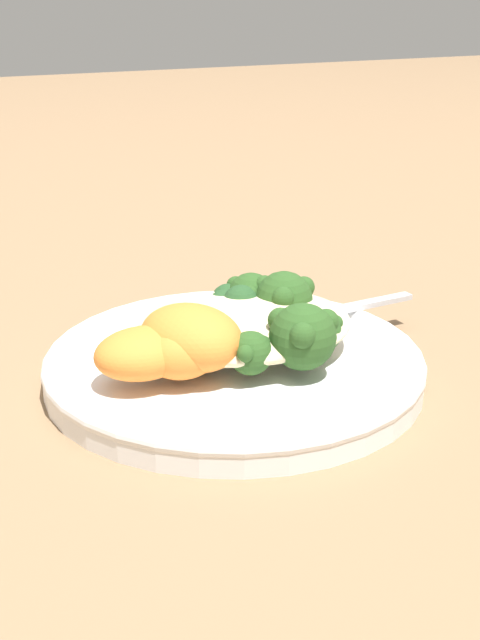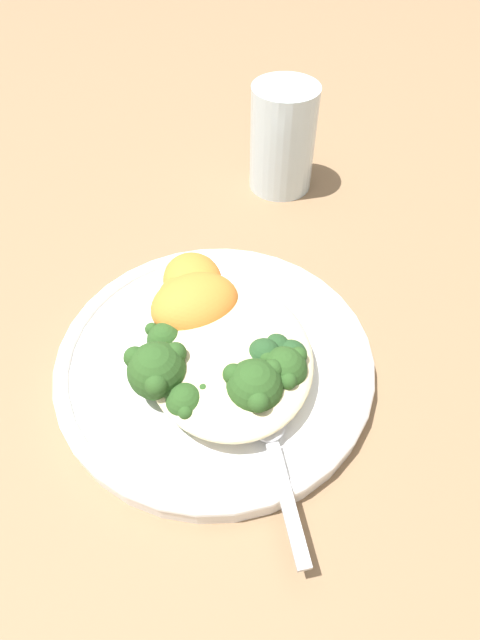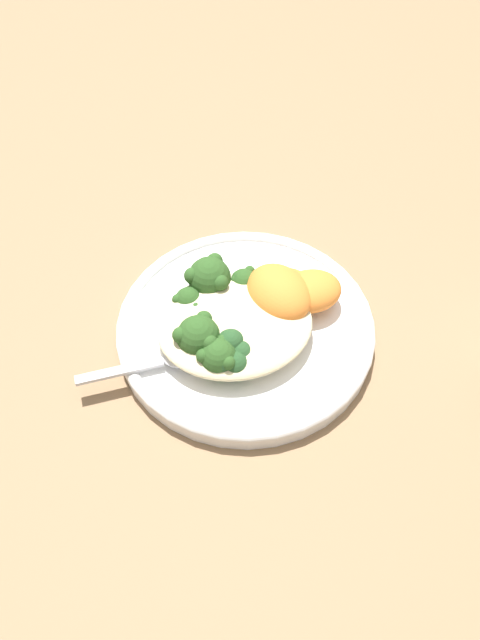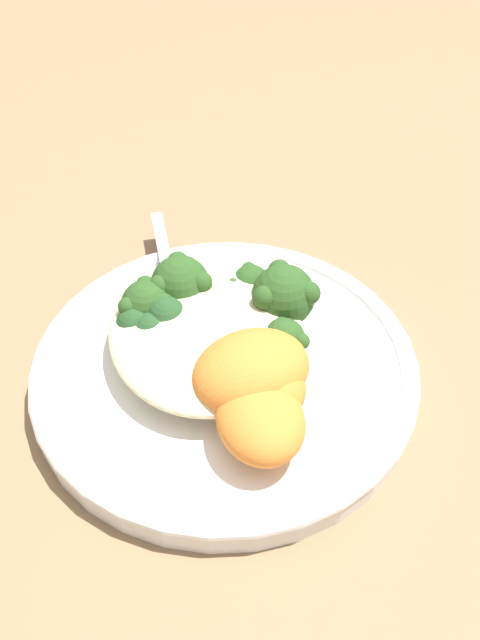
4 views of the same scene
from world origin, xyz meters
name	(u,v)px [view 4 (image 4 of 4)]	position (x,y,z in m)	size (l,w,h in m)	color
ground_plane	(244,381)	(0.00, 0.00, 0.00)	(4.00, 4.00, 0.00)	#846647
plate	(225,365)	(-0.01, -0.01, 0.01)	(0.25, 0.25, 0.02)	white
quinoa_mound	(206,328)	(-0.02, -0.02, 0.03)	(0.15, 0.12, 0.03)	beige
broccoli_stalk_0	(251,349)	(0.00, 0.00, 0.03)	(0.03, 0.09, 0.03)	#9EBC66
broccoli_stalk_1	(273,304)	(-0.03, 0.02, 0.04)	(0.08, 0.11, 0.04)	#9EBC66
broccoli_stalk_2	(232,313)	(-0.03, 0.00, 0.03)	(0.11, 0.08, 0.03)	#9EBC66
broccoli_stalk_3	(184,298)	(-0.04, -0.03, 0.04)	(0.11, 0.04, 0.04)	#9EBC66
broccoli_stalk_4	(159,317)	(-0.03, -0.05, 0.04)	(0.09, 0.07, 0.03)	#9EBC66
sweet_potato_chunk_0	(263,419)	(0.06, 0.00, 0.04)	(0.06, 0.05, 0.03)	orange
sweet_potato_chunk_1	(257,370)	(0.03, 0.00, 0.04)	(0.07, 0.06, 0.04)	orange
sweet_potato_chunk_2	(275,388)	(0.04, 0.01, 0.04)	(0.05, 0.04, 0.03)	orange
kale_tuft	(151,318)	(-0.03, -0.06, 0.04)	(0.05, 0.05, 0.03)	#234723
spoon	(169,277)	(-0.08, -0.04, 0.03)	(0.12, 0.03, 0.01)	#B7B7BC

